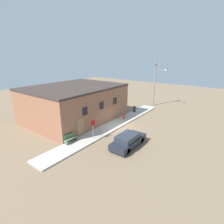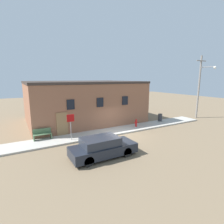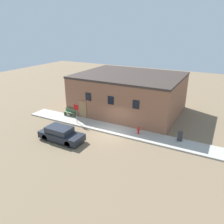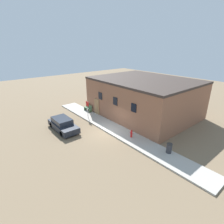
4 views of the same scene
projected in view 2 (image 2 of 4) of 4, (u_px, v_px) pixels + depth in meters
ground_plane at (121, 135)px, 16.20m from camera, size 80.00×80.00×0.00m
sidewalk at (115, 131)px, 17.14m from camera, size 22.30×2.23×0.14m
brick_building at (83, 101)px, 21.35m from camera, size 12.60×9.96×4.82m
fire_hydrant at (136, 123)px, 18.40m from camera, size 0.40×0.19×0.81m
stop_sign at (71, 122)px, 14.21m from camera, size 0.61×0.06×2.15m
bench at (42, 134)px, 14.57m from camera, size 1.43×0.44×0.88m
trash_bin at (160, 117)px, 20.79m from camera, size 0.49×0.49×0.87m
utility_pole at (200, 85)px, 22.25m from camera, size 1.80×2.08×7.95m
parked_car at (102, 147)px, 11.58m from camera, size 4.41×1.80×1.36m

